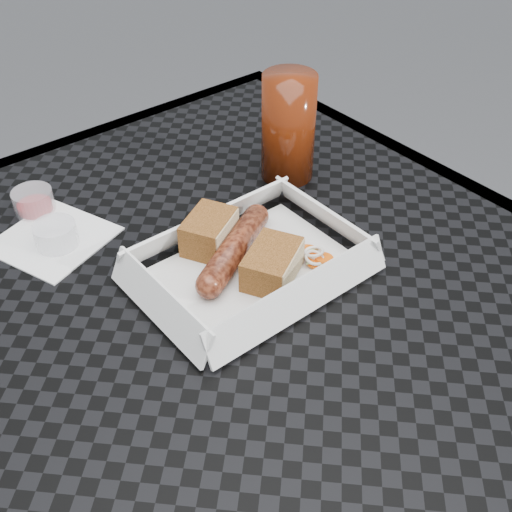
{
  "coord_description": "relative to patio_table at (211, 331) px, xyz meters",
  "views": [
    {
      "loc": [
        -0.29,
        -0.44,
        1.22
      ],
      "look_at": [
        0.05,
        -0.03,
        0.78
      ],
      "focal_mm": 45.0,
      "sensor_mm": 36.0,
      "label": 1
    }
  ],
  "objects": [
    {
      "name": "patio_table",
      "position": [
        0.0,
        0.0,
        0.0
      ],
      "size": [
        0.8,
        0.8,
        0.74
      ],
      "color": "black",
      "rests_on": "ground"
    },
    {
      "name": "bratwurst",
      "position": [
        0.05,
        0.01,
        0.09
      ],
      "size": [
        0.15,
        0.09,
        0.03
      ],
      "rotation": [
        0.0,
        0.0,
        0.5
      ],
      "color": "brown",
      "rests_on": "food_tray"
    },
    {
      "name": "napkin",
      "position": [
        -0.1,
        0.18,
        0.08
      ],
      "size": [
        0.15,
        0.15,
        0.0
      ],
      "primitive_type": "cube",
      "rotation": [
        0.0,
        0.0,
        0.35
      ],
      "color": "white",
      "rests_on": "patio_table"
    },
    {
      "name": "bread_far",
      "position": [
        0.06,
        -0.04,
        0.1
      ],
      "size": [
        0.09,
        0.08,
        0.04
      ],
      "primitive_type": "cube",
      "rotation": [
        0.0,
        0.0,
        0.5
      ],
      "color": "brown",
      "rests_on": "food_tray"
    },
    {
      "name": "condiment_cup_sauce",
      "position": [
        -0.09,
        0.25,
        0.09
      ],
      "size": [
        0.05,
        0.05,
        0.03
      ],
      "primitive_type": "cylinder",
      "color": "maroon",
      "rests_on": "patio_table"
    },
    {
      "name": "bread_near",
      "position": [
        0.04,
        0.05,
        0.1
      ],
      "size": [
        0.08,
        0.07,
        0.04
      ],
      "primitive_type": "cube",
      "rotation": [
        0.0,
        0.0,
        0.5
      ],
      "color": "brown",
      "rests_on": "food_tray"
    },
    {
      "name": "drink_glass",
      "position": [
        0.21,
        0.11,
        0.15
      ],
      "size": [
        0.07,
        0.07,
        0.14
      ],
      "primitive_type": "cylinder",
      "color": "#501806",
      "rests_on": "patio_table"
    },
    {
      "name": "veg_garnish",
      "position": [
        0.12,
        -0.05,
        0.08
      ],
      "size": [
        0.03,
        0.03,
        0.0
      ],
      "color": "#F45C0A",
      "rests_on": "food_tray"
    },
    {
      "name": "condiment_cup_empty",
      "position": [
        -0.1,
        0.17,
        0.09
      ],
      "size": [
        0.05,
        0.05,
        0.03
      ],
      "primitive_type": "cylinder",
      "color": "silver",
      "rests_on": "patio_table"
    },
    {
      "name": "food_tray",
      "position": [
        0.05,
        -0.02,
        0.08
      ],
      "size": [
        0.22,
        0.15,
        0.0
      ],
      "primitive_type": "cube",
      "color": "white",
      "rests_on": "patio_table"
    }
  ]
}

